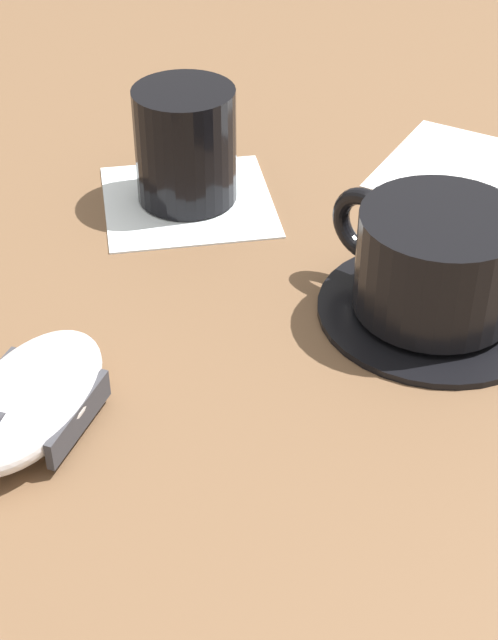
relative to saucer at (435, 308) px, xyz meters
name	(u,v)px	position (x,y,z in m)	size (l,w,h in m)	color
ground_plane	(294,271)	(-0.08, 0.04, 0.00)	(3.00, 3.00, 0.00)	brown
saucer	(435,308)	(0.00, 0.00, 0.00)	(0.13, 0.13, 0.01)	black
coffee_cup	(435,260)	(0.00, 0.00, 0.03)	(0.10, 0.10, 0.06)	black
computer_mouse	(31,399)	(-0.21, -0.08, 0.01)	(0.09, 0.12, 0.03)	silver
napkin_under_glass	(188,200)	(-0.14, 0.13, 0.00)	(0.11, 0.11, 0.00)	white
drinking_glass	(185,145)	(-0.14, 0.13, 0.04)	(0.07, 0.07, 0.08)	black
napkin_spare	(471,170)	(0.06, 0.16, 0.00)	(0.12, 0.12, 0.00)	white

